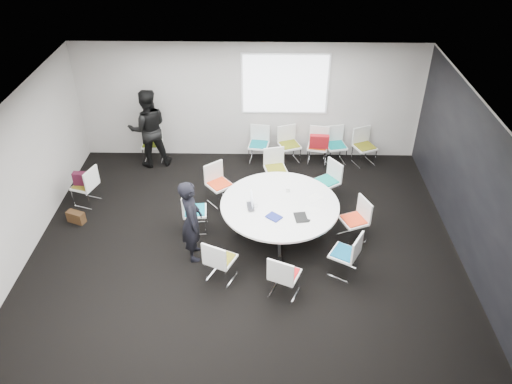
{
  "coord_description": "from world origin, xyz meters",
  "views": [
    {
      "loc": [
        0.34,
        -7.2,
        6.28
      ],
      "look_at": [
        0.2,
        0.4,
        1.0
      ],
      "focal_mm": 35.0,
      "sensor_mm": 36.0,
      "label": 1
    }
  ],
  "objects_px": {
    "person_back": "(148,128)",
    "chair_ring_f": "(221,267)",
    "brown_bag": "(76,217)",
    "maroon_bag": "(83,179)",
    "conference_table": "(280,212)",
    "chair_ring_c": "(275,176)",
    "chair_spare_left": "(87,192)",
    "chair_ring_b": "(326,188)",
    "chair_ring_h": "(344,261)",
    "chair_back_b": "(289,151)",
    "chair_ring_e": "(195,218)",
    "chair_ring_a": "(353,227)",
    "chair_ring_g": "(284,282)",
    "chair_back_e": "(364,153)",
    "chair_person_back": "(153,150)",
    "laptop": "(253,207)",
    "chair_ring_d": "(219,191)",
    "cup": "(288,190)",
    "person_main": "(192,221)",
    "chair_back_a": "(259,151)",
    "chair_back_d": "(335,152)",
    "chair_back_c": "(317,152)"
  },
  "relations": [
    {
      "from": "chair_ring_a",
      "to": "cup",
      "type": "relative_size",
      "value": 9.78
    },
    {
      "from": "person_back",
      "to": "chair_ring_f",
      "type": "bearing_deg",
      "value": 100.0
    },
    {
      "from": "chair_spare_left",
      "to": "chair_ring_e",
      "type": "bearing_deg",
      "value": -91.42
    },
    {
      "from": "chair_ring_c",
      "to": "chair_back_e",
      "type": "xyz_separation_m",
      "value": [
        2.12,
        1.03,
        0.0
      ]
    },
    {
      "from": "chair_back_c",
      "to": "cup",
      "type": "bearing_deg",
      "value": 82.24
    },
    {
      "from": "chair_ring_f",
      "to": "chair_back_e",
      "type": "bearing_deg",
      "value": 76.79
    },
    {
      "from": "chair_ring_f",
      "to": "cup",
      "type": "relative_size",
      "value": 9.78
    },
    {
      "from": "chair_ring_b",
      "to": "maroon_bag",
      "type": "bearing_deg",
      "value": 58.22
    },
    {
      "from": "chair_back_b",
      "to": "brown_bag",
      "type": "relative_size",
      "value": 2.44
    },
    {
      "from": "person_main",
      "to": "chair_back_e",
      "type": "bearing_deg",
      "value": -57.45
    },
    {
      "from": "person_main",
      "to": "chair_back_a",
      "type": "bearing_deg",
      "value": -28.72
    },
    {
      "from": "chair_ring_g",
      "to": "chair_ring_a",
      "type": "bearing_deg",
      "value": 70.88
    },
    {
      "from": "maroon_bag",
      "to": "chair_spare_left",
      "type": "bearing_deg",
      "value": -17.91
    },
    {
      "from": "chair_ring_c",
      "to": "chair_person_back",
      "type": "height_order",
      "value": "same"
    },
    {
      "from": "chair_ring_g",
      "to": "chair_back_e",
      "type": "height_order",
      "value": "same"
    },
    {
      "from": "chair_ring_h",
      "to": "chair_back_b",
      "type": "height_order",
      "value": "same"
    },
    {
      "from": "chair_back_c",
      "to": "cup",
      "type": "relative_size",
      "value": 9.78
    },
    {
      "from": "chair_ring_f",
      "to": "chair_person_back",
      "type": "height_order",
      "value": "same"
    },
    {
      "from": "chair_ring_f",
      "to": "chair_ring_e",
      "type": "bearing_deg",
      "value": 138.96
    },
    {
      "from": "chair_ring_g",
      "to": "chair_spare_left",
      "type": "distance_m",
      "value": 4.82
    },
    {
      "from": "chair_ring_b",
      "to": "chair_person_back",
      "type": "relative_size",
      "value": 1.0
    },
    {
      "from": "laptop",
      "to": "chair_ring_d",
      "type": "bearing_deg",
      "value": 24.48
    },
    {
      "from": "chair_ring_g",
      "to": "chair_back_d",
      "type": "relative_size",
      "value": 1.0
    },
    {
      "from": "person_back",
      "to": "brown_bag",
      "type": "distance_m",
      "value": 2.68
    },
    {
      "from": "cup",
      "to": "chair_ring_g",
      "type": "bearing_deg",
      "value": -93.13
    },
    {
      "from": "chair_ring_d",
      "to": "chair_back_b",
      "type": "relative_size",
      "value": 1.0
    },
    {
      "from": "chair_ring_d",
      "to": "chair_back_e",
      "type": "xyz_separation_m",
      "value": [
        3.31,
        1.66,
        0.0
      ]
    },
    {
      "from": "chair_ring_c",
      "to": "chair_ring_f",
      "type": "height_order",
      "value": "same"
    },
    {
      "from": "chair_spare_left",
      "to": "laptop",
      "type": "distance_m",
      "value": 3.72
    },
    {
      "from": "person_back",
      "to": "cup",
      "type": "bearing_deg",
      "value": 128.4
    },
    {
      "from": "chair_ring_b",
      "to": "chair_ring_h",
      "type": "xyz_separation_m",
      "value": [
        0.09,
        -2.27,
        0.0
      ]
    },
    {
      "from": "chair_ring_d",
      "to": "maroon_bag",
      "type": "relative_size",
      "value": 2.2
    },
    {
      "from": "conference_table",
      "to": "chair_ring_h",
      "type": "relative_size",
      "value": 2.55
    },
    {
      "from": "chair_ring_d",
      "to": "chair_back_e",
      "type": "relative_size",
      "value": 1.0
    },
    {
      "from": "chair_spare_left",
      "to": "brown_bag",
      "type": "relative_size",
      "value": 2.44
    },
    {
      "from": "chair_spare_left",
      "to": "brown_bag",
      "type": "height_order",
      "value": "chair_spare_left"
    },
    {
      "from": "chair_ring_d",
      "to": "person_back",
      "type": "relative_size",
      "value": 0.47
    },
    {
      "from": "maroon_bag",
      "to": "conference_table",
      "type": "bearing_deg",
      "value": -13.27
    },
    {
      "from": "chair_ring_g",
      "to": "chair_person_back",
      "type": "xyz_separation_m",
      "value": [
        -3.03,
        4.36,
        0.0
      ]
    },
    {
      "from": "chair_ring_c",
      "to": "maroon_bag",
      "type": "distance_m",
      "value": 4.08
    },
    {
      "from": "chair_back_a",
      "to": "person_main",
      "type": "relative_size",
      "value": 0.54
    },
    {
      "from": "chair_spare_left",
      "to": "person_back",
      "type": "xyz_separation_m",
      "value": [
        1.06,
        1.64,
        0.67
      ]
    },
    {
      "from": "chair_back_d",
      "to": "maroon_bag",
      "type": "distance_m",
      "value": 5.74
    },
    {
      "from": "chair_ring_a",
      "to": "chair_ring_e",
      "type": "xyz_separation_m",
      "value": [
        -3.07,
        0.24,
        0.0
      ]
    },
    {
      "from": "chair_ring_a",
      "to": "chair_ring_f",
      "type": "height_order",
      "value": "same"
    },
    {
      "from": "person_back",
      "to": "cup",
      "type": "distance_m",
      "value": 3.83
    },
    {
      "from": "chair_spare_left",
      "to": "cup",
      "type": "height_order",
      "value": "chair_spare_left"
    },
    {
      "from": "chair_back_a",
      "to": "brown_bag",
      "type": "height_order",
      "value": "chair_back_a"
    },
    {
      "from": "chair_ring_b",
      "to": "person_main",
      "type": "xyz_separation_m",
      "value": [
        -2.61,
        -1.86,
        0.54
      ]
    },
    {
      "from": "chair_ring_f",
      "to": "chair_back_b",
      "type": "height_order",
      "value": "same"
    }
  ]
}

